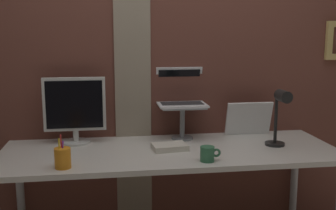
{
  "coord_description": "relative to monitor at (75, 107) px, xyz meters",
  "views": [
    {
      "loc": [
        -0.39,
        -2.25,
        1.43
      ],
      "look_at": [
        -0.04,
        0.16,
        0.99
      ],
      "focal_mm": 43.8,
      "sensor_mm": 36.0,
      "label": 1
    }
  ],
  "objects": [
    {
      "name": "pen_cup",
      "position": [
        -0.03,
        -0.48,
        -0.17
      ],
      "size": [
        0.08,
        0.08,
        0.17
      ],
      "color": "orange",
      "rests_on": "desk"
    },
    {
      "name": "desk",
      "position": [
        0.56,
        -0.23,
        -0.29
      ],
      "size": [
        1.99,
        0.7,
        0.74
      ],
      "color": "silver",
      "rests_on": "ground_plane"
    },
    {
      "name": "monitor",
      "position": [
        0.0,
        0.0,
        0.0
      ],
      "size": [
        0.38,
        0.18,
        0.41
      ],
      "color": "silver",
      "rests_on": "desk"
    },
    {
      "name": "paper_clutter_stack",
      "position": [
        0.56,
        -0.23,
        -0.21
      ],
      "size": [
        0.22,
        0.16,
        0.03
      ],
      "primitive_type": "cube",
      "rotation": [
        0.0,
        0.0,
        0.13
      ],
      "color": "silver",
      "rests_on": "desk"
    },
    {
      "name": "laptop_stand",
      "position": [
        0.68,
        0.0,
        -0.08
      ],
      "size": [
        0.28,
        0.22,
        0.22
      ],
      "color": "gray",
      "rests_on": "desk"
    },
    {
      "name": "desk_lamp",
      "position": [
        1.21,
        -0.28,
        -0.01
      ],
      "size": [
        0.12,
        0.2,
        0.35
      ],
      "color": "black",
      "rests_on": "desk"
    },
    {
      "name": "whiteboard_panel",
      "position": [
        1.14,
        0.03,
        -0.11
      ],
      "size": [
        0.31,
        0.08,
        0.23
      ],
      "primitive_type": "cube",
      "rotation": [
        0.27,
        0.0,
        0.0
      ],
      "color": "white",
      "rests_on": "desk"
    },
    {
      "name": "laptop",
      "position": [
        0.68,
        0.07,
        0.06
      ],
      "size": [
        0.31,
        0.28,
        0.24
      ],
      "color": "white",
      "rests_on": "laptop_stand"
    },
    {
      "name": "brick_wall_back",
      "position": [
        0.6,
        0.18,
        0.35
      ],
      "size": [
        3.32,
        0.16,
        2.62
      ],
      "color": "brown",
      "rests_on": "ground_plane"
    },
    {
      "name": "coffee_mug",
      "position": [
        0.73,
        -0.48,
        -0.19
      ],
      "size": [
        0.11,
        0.08,
        0.08
      ],
      "color": "#33724C",
      "rests_on": "desk"
    }
  ]
}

